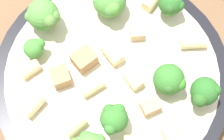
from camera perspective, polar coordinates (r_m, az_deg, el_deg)
name	(u,v)px	position (r m, az deg, el deg)	size (l,w,h in m)	color
ground_plane	(112,84)	(0.46, 0.00, -2.07)	(2.00, 2.00, 0.00)	brown
pasta_bowl	(112,78)	(0.44, 0.00, -1.18)	(0.27, 0.27, 0.03)	black
broccoli_floret_1	(114,118)	(0.38, 0.28, -7.34)	(0.03, 0.03, 0.04)	#9EC175
broccoli_floret_2	(205,92)	(0.41, 13.94, -3.25)	(0.03, 0.03, 0.04)	#9EC175
broccoli_floret_3	(35,48)	(0.43, -11.72, 3.30)	(0.02, 0.02, 0.03)	#9EC175
broccoli_floret_4	(44,15)	(0.44, -10.37, 8.19)	(0.04, 0.04, 0.04)	#93B766
broccoli_floret_5	(171,4)	(0.45, 8.95, 9.93)	(0.03, 0.03, 0.04)	#93B766
broccoli_floret_6	(110,2)	(0.44, -0.37, 10.39)	(0.04, 0.04, 0.04)	#9EC175
broccoli_floret_7	(170,80)	(0.40, 8.77, -1.44)	(0.04, 0.03, 0.04)	#84AD60
rigatoni_0	(113,54)	(0.42, 0.16, 2.42)	(0.02, 0.02, 0.02)	beige
rigatoni_1	(132,81)	(0.41, 3.14, -1.74)	(0.02, 0.02, 0.02)	beige
rigatoni_2	(30,69)	(0.43, -12.44, 0.11)	(0.01, 0.01, 0.02)	beige
rigatoni_3	(92,87)	(0.41, -3.05, -2.54)	(0.01, 0.01, 0.03)	beige
rigatoni_5	(74,125)	(0.40, -5.85, -8.35)	(0.02, 0.02, 0.03)	beige
rigatoni_6	(32,105)	(0.41, -12.08, -5.25)	(0.02, 0.02, 0.03)	beige
rigatoni_7	(173,138)	(0.40, 9.32, -10.15)	(0.02, 0.02, 0.03)	beige
rigatoni_8	(152,0)	(0.46, 6.13, 10.50)	(0.01, 0.01, 0.03)	beige
rigatoni_9	(193,42)	(0.44, 12.30, 4.13)	(0.01, 0.01, 0.03)	beige
chicken_chunk_0	(137,31)	(0.44, 3.81, 5.92)	(0.02, 0.02, 0.01)	tan
chicken_chunk_1	(150,106)	(0.41, 5.87, -5.55)	(0.02, 0.02, 0.01)	tan
chicken_chunk_2	(86,56)	(0.42, -4.05, 2.08)	(0.02, 0.02, 0.02)	#A87A4C
chicken_chunk_3	(60,77)	(0.42, -7.87, -1.04)	(0.02, 0.02, 0.02)	#A87A4C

